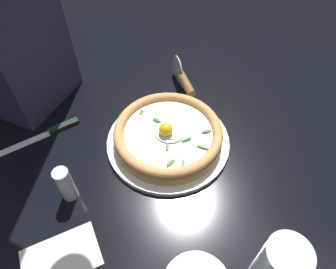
% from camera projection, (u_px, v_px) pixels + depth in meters
% --- Properties ---
extents(ground_plane, '(2.40, 2.40, 0.03)m').
position_uv_depth(ground_plane, '(152.00, 139.00, 0.77)').
color(ground_plane, black).
rests_on(ground_plane, ground).
extents(pizza_plate, '(0.30, 0.30, 0.01)m').
position_uv_depth(pizza_plate, '(168.00, 141.00, 0.73)').
color(pizza_plate, white).
rests_on(pizza_plate, ground).
extents(pizza, '(0.26, 0.26, 0.06)m').
position_uv_depth(pizza, '(168.00, 134.00, 0.71)').
color(pizza, '#E2A05A').
rests_on(pizza, pizza_plate).
extents(pizza_cutter, '(0.12, 0.11, 0.08)m').
position_uv_depth(pizza_cutter, '(183.00, 79.00, 0.83)').
color(pizza_cutter, silver).
rests_on(pizza_cutter, ground).
extents(table_knife, '(0.10, 0.19, 0.01)m').
position_uv_depth(table_knife, '(52.00, 131.00, 0.76)').
color(table_knife, silver).
rests_on(table_knife, ground).
extents(drinking_glass, '(0.07, 0.07, 0.14)m').
position_uv_depth(drinking_glass, '(276.00, 269.00, 0.50)').
color(drinking_glass, silver).
rests_on(drinking_glass, ground).
extents(folded_napkin, '(0.15, 0.17, 0.01)m').
position_uv_depth(folded_napkin, '(61.00, 257.00, 0.56)').
color(folded_napkin, white).
rests_on(folded_napkin, ground).
extents(pepper_shaker, '(0.03, 0.03, 0.09)m').
position_uv_depth(pepper_shaker, '(66.00, 184.00, 0.61)').
color(pepper_shaker, silver).
rests_on(pepper_shaker, ground).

